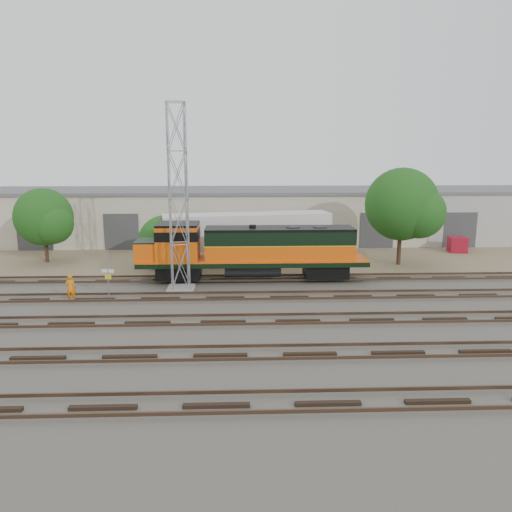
{
  "coord_description": "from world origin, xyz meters",
  "views": [
    {
      "loc": [
        -3.2,
        -28.35,
        8.89
      ],
      "look_at": [
        -1.99,
        4.0,
        2.2
      ],
      "focal_mm": 35.0,
      "sensor_mm": 36.0,
      "label": 1
    }
  ],
  "objects_px": {
    "locomotive": "(249,250)",
    "semi_trailer": "(251,232)",
    "worker": "(71,288)",
    "signal_tower": "(178,202)"
  },
  "relations": [
    {
      "from": "signal_tower",
      "to": "worker",
      "type": "distance_m",
      "value": 8.45
    },
    {
      "from": "locomotive",
      "to": "semi_trailer",
      "type": "distance_m",
      "value": 5.57
    },
    {
      "from": "signal_tower",
      "to": "worker",
      "type": "xyz_separation_m",
      "value": [
        -6.39,
        -2.39,
        -4.98
      ]
    },
    {
      "from": "worker",
      "to": "semi_trailer",
      "type": "xyz_separation_m",
      "value": [
        11.27,
        10.24,
        1.75
      ]
    },
    {
      "from": "worker",
      "to": "semi_trailer",
      "type": "bearing_deg",
      "value": -142.37
    },
    {
      "from": "signal_tower",
      "to": "semi_trailer",
      "type": "height_order",
      "value": "signal_tower"
    },
    {
      "from": "locomotive",
      "to": "worker",
      "type": "height_order",
      "value": "locomotive"
    },
    {
      "from": "locomotive",
      "to": "semi_trailer",
      "type": "xyz_separation_m",
      "value": [
        0.34,
        5.55,
        0.36
      ]
    },
    {
      "from": "signal_tower",
      "to": "worker",
      "type": "relative_size",
      "value": 7.0
    },
    {
      "from": "signal_tower",
      "to": "semi_trailer",
      "type": "distance_m",
      "value": 9.79
    }
  ]
}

